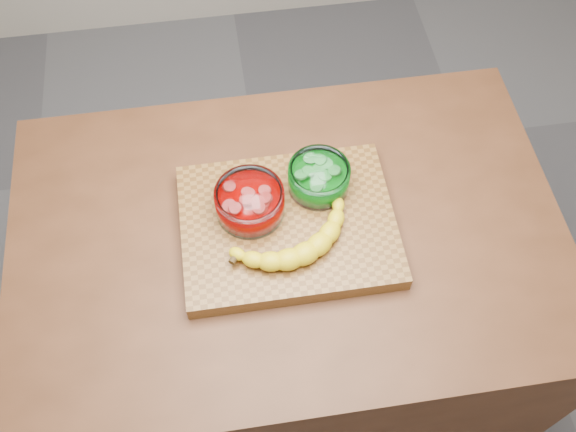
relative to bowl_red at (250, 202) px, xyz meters
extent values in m
plane|color=#5B5B60|center=(0.07, -0.04, -0.97)|extent=(3.50, 3.50, 0.00)
cube|color=#4F2B17|center=(0.07, -0.04, -0.52)|extent=(1.20, 0.80, 0.90)
cube|color=brown|center=(0.07, -0.04, -0.05)|extent=(0.45, 0.35, 0.04)
cylinder|color=white|center=(0.00, 0.00, 0.00)|extent=(0.14, 0.14, 0.07)
cylinder|color=#D10200|center=(0.00, 0.00, -0.01)|extent=(0.12, 0.12, 0.04)
cylinder|color=#FF5450|center=(0.00, 0.00, 0.02)|extent=(0.12, 0.12, 0.02)
cylinder|color=white|center=(0.15, 0.04, 0.00)|extent=(0.13, 0.13, 0.06)
cylinder|color=#0C9016|center=(0.15, 0.04, -0.01)|extent=(0.11, 0.11, 0.04)
cylinder|color=#6BDF68|center=(0.15, 0.04, 0.02)|extent=(0.10, 0.10, 0.02)
camera|label=1|loc=(-0.03, -0.73, 1.11)|focal=40.00mm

